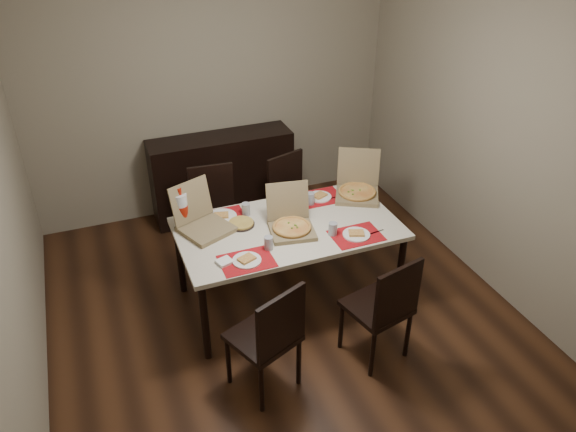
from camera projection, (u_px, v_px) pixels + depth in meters
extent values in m
cube|color=#412414|center=(281.00, 310.00, 4.85)|extent=(3.80, 4.00, 0.02)
cube|color=gray|center=(211.00, 92.00, 5.77)|extent=(3.80, 0.02, 2.60)
cube|color=gray|center=(0.00, 226.00, 3.58)|extent=(0.02, 4.00, 2.60)
cube|color=gray|center=(490.00, 138.00, 4.77)|extent=(0.02, 4.00, 2.60)
cube|color=black|center=(222.00, 175.00, 6.03)|extent=(1.50, 0.40, 0.90)
cube|color=beige|center=(288.00, 228.00, 4.61)|extent=(1.80, 1.00, 0.04)
cylinder|color=black|center=(205.00, 322.00, 4.19)|extent=(0.06, 0.06, 0.71)
cylinder|color=black|center=(400.00, 273.00, 4.71)|extent=(0.06, 0.06, 0.71)
cylinder|color=black|center=(180.00, 258.00, 4.89)|extent=(0.06, 0.06, 0.71)
cylinder|color=black|center=(352.00, 221.00, 5.41)|extent=(0.06, 0.06, 0.71)
cube|color=black|center=(263.00, 337.00, 3.92)|extent=(0.55, 0.55, 0.04)
cube|color=black|center=(281.00, 323.00, 3.68)|extent=(0.40, 0.19, 0.46)
cylinder|color=black|center=(262.00, 389.00, 3.83)|extent=(0.04, 0.04, 0.43)
cylinder|color=black|center=(299.00, 361.00, 4.04)|extent=(0.04, 0.04, 0.43)
cylinder|color=black|center=(228.00, 361.00, 4.05)|extent=(0.04, 0.04, 0.43)
cylinder|color=black|center=(265.00, 336.00, 4.26)|extent=(0.04, 0.04, 0.43)
cube|color=black|center=(377.00, 307.00, 4.20)|extent=(0.51, 0.51, 0.04)
cube|color=black|center=(398.00, 294.00, 3.93)|extent=(0.42, 0.13, 0.46)
cylinder|color=black|center=(372.00, 354.00, 4.11)|extent=(0.04, 0.04, 0.43)
cylinder|color=black|center=(408.00, 334.00, 4.28)|extent=(0.04, 0.04, 0.43)
cylinder|color=black|center=(341.00, 326.00, 4.36)|extent=(0.04, 0.04, 0.43)
cylinder|color=black|center=(376.00, 309.00, 4.53)|extent=(0.04, 0.04, 0.43)
cube|color=black|center=(217.00, 220.00, 5.25)|extent=(0.45, 0.45, 0.04)
cube|color=black|center=(211.00, 187.00, 5.28)|extent=(0.42, 0.07, 0.46)
cylinder|color=black|center=(233.00, 228.00, 5.56)|extent=(0.04, 0.04, 0.43)
cylinder|color=black|center=(197.00, 234.00, 5.48)|extent=(0.04, 0.04, 0.43)
cylinder|color=black|center=(241.00, 248.00, 5.27)|extent=(0.04, 0.04, 0.43)
cylinder|color=black|center=(203.00, 254.00, 5.18)|extent=(0.04, 0.04, 0.43)
cube|color=black|center=(297.00, 206.00, 5.48)|extent=(0.53, 0.53, 0.04)
cube|color=black|center=(285.00, 176.00, 5.48)|extent=(0.41, 0.16, 0.46)
cylinder|color=black|center=(299.00, 213.00, 5.82)|extent=(0.04, 0.04, 0.43)
cylinder|color=black|center=(272.00, 225.00, 5.62)|extent=(0.04, 0.04, 0.43)
cylinder|color=black|center=(323.00, 227.00, 5.58)|extent=(0.04, 0.04, 0.43)
cylinder|color=black|center=(295.00, 240.00, 5.39)|extent=(0.04, 0.04, 0.43)
cube|color=#AE0B13|center=(247.00, 261.00, 4.18)|extent=(0.40, 0.30, 0.00)
cylinder|color=white|center=(247.00, 260.00, 4.18)|extent=(0.22, 0.22, 0.01)
cube|color=#D8CD6C|center=(247.00, 259.00, 4.17)|extent=(0.15, 0.13, 0.02)
cylinder|color=#91929A|center=(269.00, 243.00, 4.29)|extent=(0.07, 0.07, 0.11)
cube|color=#B2B2B7|center=(229.00, 262.00, 4.17)|extent=(0.20, 0.04, 0.00)
cube|color=white|center=(225.00, 262.00, 4.16)|extent=(0.13, 0.13, 0.02)
cube|color=#AE0B13|center=(356.00, 235.00, 4.48)|extent=(0.40, 0.30, 0.00)
cylinder|color=white|center=(356.00, 235.00, 4.47)|extent=(0.22, 0.22, 0.01)
cube|color=#D8CD6C|center=(356.00, 233.00, 4.47)|extent=(0.14, 0.13, 0.02)
cylinder|color=#91929A|center=(333.00, 229.00, 4.46)|extent=(0.07, 0.07, 0.11)
cube|color=#B2B2B7|center=(374.00, 233.00, 4.51)|extent=(0.20, 0.04, 0.00)
cube|color=#AE0B13|center=(222.00, 217.00, 4.71)|extent=(0.40, 0.30, 0.00)
cylinder|color=white|center=(221.00, 217.00, 4.71)|extent=(0.26, 0.26, 0.01)
cube|color=#D8CD6C|center=(221.00, 215.00, 4.70)|extent=(0.14, 0.12, 0.02)
cylinder|color=#91929A|center=(246.00, 209.00, 4.72)|extent=(0.07, 0.07, 0.11)
cube|color=#B2B2B7|center=(204.00, 221.00, 4.67)|extent=(0.20, 0.04, 0.00)
cube|color=white|center=(202.00, 218.00, 4.69)|extent=(0.13, 0.13, 0.02)
cube|color=#AE0B13|center=(319.00, 198.00, 5.00)|extent=(0.40, 0.30, 0.00)
cylinder|color=white|center=(319.00, 197.00, 5.00)|extent=(0.21, 0.21, 0.01)
cube|color=#D8CD6C|center=(320.00, 195.00, 4.99)|extent=(0.15, 0.13, 0.02)
cylinder|color=#91929A|center=(311.00, 199.00, 4.88)|extent=(0.07, 0.07, 0.11)
cube|color=#B2B2B7|center=(339.00, 196.00, 5.03)|extent=(0.20, 0.04, 0.00)
cube|color=white|center=(288.00, 228.00, 4.56)|extent=(0.16, 0.16, 0.02)
cube|color=#756444|center=(292.00, 230.00, 4.52)|extent=(0.40, 0.40, 0.03)
cube|color=#756444|center=(287.00, 201.00, 4.57)|extent=(0.36, 0.14, 0.31)
cylinder|color=#D8CD6C|center=(292.00, 227.00, 4.50)|extent=(0.34, 0.34, 0.02)
cube|color=#756444|center=(357.00, 195.00, 5.01)|extent=(0.51, 0.51, 0.04)
cube|color=#756444|center=(359.00, 167.00, 5.07)|extent=(0.37, 0.25, 0.34)
cylinder|color=#D8CD6C|center=(357.00, 192.00, 5.00)|extent=(0.43, 0.43, 0.02)
cube|color=#756444|center=(206.00, 229.00, 4.53)|extent=(0.48, 0.48, 0.04)
cube|color=#756444|center=(191.00, 201.00, 4.54)|extent=(0.37, 0.22, 0.33)
cylinder|color=black|center=(241.00, 224.00, 4.61)|extent=(0.22, 0.22, 0.01)
cylinder|color=gold|center=(241.00, 223.00, 4.60)|extent=(0.21, 0.21, 0.02)
imported|color=white|center=(297.00, 210.00, 4.80)|extent=(0.13, 0.13, 0.03)
cylinder|color=silver|center=(181.00, 210.00, 4.54)|extent=(0.11, 0.11, 0.29)
cylinder|color=#941506|center=(181.00, 210.00, 4.55)|extent=(0.11, 0.11, 0.10)
cylinder|color=#941506|center=(179.00, 191.00, 4.45)|extent=(0.04, 0.04, 0.06)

